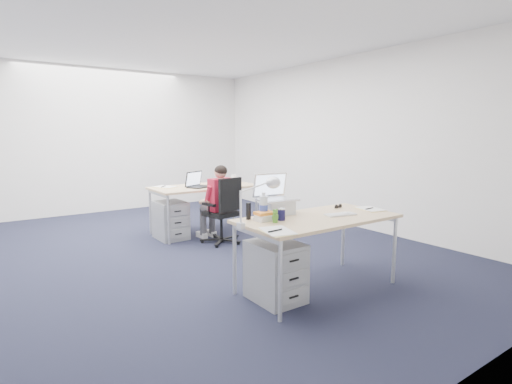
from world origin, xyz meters
TOP-DOWN VIEW (x-y plane):
  - floor at (0.00, 0.00)m, footprint 7.00×7.00m
  - room at (0.00, 0.00)m, footprint 6.02×7.02m
  - desk_near at (0.58, -1.86)m, footprint 1.60×0.80m
  - desk_far at (0.76, 0.86)m, footprint 1.60×0.80m
  - office_chair at (0.67, 0.14)m, footprint 0.68×0.68m
  - seated_person at (0.66, 0.30)m, footprint 0.35×0.60m
  - drawer_pedestal_near at (0.07, -1.85)m, footprint 0.40×0.50m
  - drawer_pedestal_far at (0.16, 0.79)m, footprint 0.40×0.50m
  - silver_laptop at (0.35, -1.51)m, footprint 0.41×0.34m
  - wireless_keyboard at (0.83, -1.92)m, footprint 0.34×0.19m
  - computer_mouse at (0.88, -1.94)m, footprint 0.07×0.09m
  - headphones at (0.15, -1.62)m, footprint 0.31×0.28m
  - can_koozie at (0.19, -1.77)m, footprint 0.09×0.09m
  - water_bottle at (0.08, -1.64)m, footprint 0.11×0.11m
  - bear_figurine at (0.09, -1.82)m, footprint 0.07×0.05m
  - book_stack at (0.06, -1.69)m, footprint 0.22×0.19m
  - cordless_phone at (-0.04, -1.57)m, footprint 0.05×0.04m
  - papers_left at (-0.12, -2.11)m, footprint 0.29×0.36m
  - papers_right at (1.31, -1.91)m, footprint 0.25×0.32m
  - sunglasses at (1.10, -1.64)m, footprint 0.12×0.06m
  - desk_lamp at (-0.17, -1.83)m, footprint 0.42×0.26m
  - dark_laptop at (0.64, 0.76)m, footprint 0.45×0.45m
  - far_cup at (1.45, 1.09)m, footprint 0.09×0.09m
  - far_papers at (0.20, 1.07)m, footprint 0.35×0.39m

SIDE VIEW (x-z plane):
  - floor at x=0.00m, z-range 0.00..0.00m
  - office_chair at x=0.67m, z-range -0.20..0.74m
  - drawer_pedestal_near at x=0.07m, z-range 0.00..0.55m
  - drawer_pedestal_far at x=0.16m, z-range 0.00..0.55m
  - seated_person at x=0.66m, z-range 0.01..1.10m
  - desk_near at x=0.58m, z-range 0.32..1.05m
  - desk_far at x=0.76m, z-range 0.32..1.05m
  - far_papers at x=0.20m, z-range 0.73..0.74m
  - papers_right at x=1.31m, z-range 0.73..0.74m
  - papers_left at x=-0.12m, z-range 0.73..0.74m
  - wireless_keyboard at x=0.83m, z-range 0.73..0.75m
  - sunglasses at x=1.10m, z-range 0.73..0.76m
  - computer_mouse at x=0.88m, z-range 0.73..0.76m
  - headphones at x=0.15m, z-range 0.73..0.77m
  - book_stack at x=0.06m, z-range 0.73..0.81m
  - far_cup at x=1.45m, z-range 0.73..0.84m
  - can_koozie at x=0.19m, z-range 0.73..0.85m
  - bear_figurine at x=0.09m, z-range 0.73..0.86m
  - cordless_phone at x=-0.04m, z-range 0.73..0.89m
  - dark_laptop at x=0.64m, z-range 0.73..0.98m
  - water_bottle at x=0.08m, z-range 0.73..0.99m
  - silver_laptop at x=0.35m, z-range 0.73..1.13m
  - desk_lamp at x=-0.17m, z-range 0.73..1.18m
  - room at x=0.00m, z-range 0.31..3.12m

